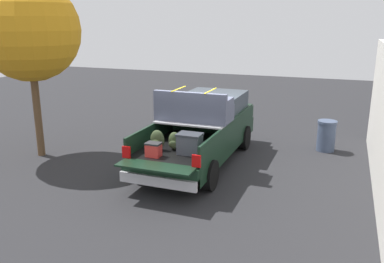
{
  "coord_description": "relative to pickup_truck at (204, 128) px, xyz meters",
  "views": [
    {
      "loc": [
        -10.45,
        -3.79,
        4.0
      ],
      "look_at": [
        -0.6,
        0.0,
        1.1
      ],
      "focal_mm": 37.64,
      "sensor_mm": 36.0,
      "label": 1
    }
  ],
  "objects": [
    {
      "name": "ground_plane",
      "position": [
        -0.35,
        0.0,
        -0.95
      ],
      "size": [
        40.0,
        40.0,
        0.0
      ],
      "primitive_type": "plane",
      "color": "#262628"
    },
    {
      "name": "tree_background",
      "position": [
        -1.43,
        4.8,
        2.79
      ],
      "size": [
        2.92,
        2.92,
        5.21
      ],
      "color": "brown",
      "rests_on": "ground_plane"
    },
    {
      "name": "pickup_truck",
      "position": [
        0.0,
        0.0,
        0.0
      ],
      "size": [
        6.05,
        2.06,
        2.23
      ],
      "color": "black",
      "rests_on": "ground_plane"
    },
    {
      "name": "trash_can",
      "position": [
        2.17,
        -3.37,
        -0.46
      ],
      "size": [
        0.6,
        0.6,
        0.98
      ],
      "color": "#3F4C66",
      "rests_on": "ground_plane"
    }
  ]
}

